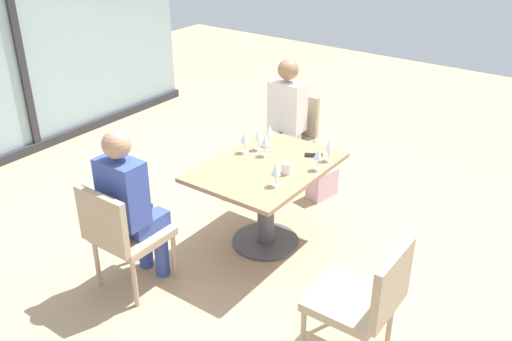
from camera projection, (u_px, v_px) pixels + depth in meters
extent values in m
plane|color=tan|center=(266.00, 242.00, 4.74)|extent=(12.00, 12.00, 0.00)
cube|color=#9AB7BC|center=(14.00, 31.00, 5.80)|extent=(4.57, 0.03, 2.70)
cube|color=#2D2D33|center=(15.00, 31.00, 5.78)|extent=(0.08, 0.06, 2.70)
cube|color=#2D2D33|center=(38.00, 146.00, 6.37)|extent=(4.57, 0.10, 0.10)
cube|color=#997551|center=(266.00, 167.00, 4.41)|extent=(1.17, 0.86, 0.04)
cylinder|color=#4C4C51|center=(266.00, 207.00, 4.58)|extent=(0.14, 0.14, 0.69)
cylinder|color=#4C4C51|center=(266.00, 241.00, 4.73)|extent=(0.56, 0.56, 0.02)
cube|color=tan|center=(283.00, 144.00, 5.52)|extent=(0.46, 0.46, 0.06)
cube|color=tan|center=(298.00, 114.00, 5.59)|extent=(0.05, 0.46, 0.42)
cylinder|color=tan|center=(255.00, 166.00, 5.58)|extent=(0.04, 0.04, 0.39)
cylinder|color=tan|center=(289.00, 177.00, 5.37)|extent=(0.04, 0.04, 0.39)
cylinder|color=tan|center=(278.00, 153.00, 5.87)|extent=(0.04, 0.04, 0.39)
cylinder|color=tan|center=(310.00, 162.00, 5.66)|extent=(0.04, 0.04, 0.39)
cube|color=tan|center=(133.00, 235.00, 4.08)|extent=(0.46, 0.46, 0.06)
cube|color=tan|center=(102.00, 221.00, 3.79)|extent=(0.05, 0.46, 0.42)
cylinder|color=tan|center=(174.00, 256.00, 4.23)|extent=(0.04, 0.04, 0.39)
cylinder|color=tan|center=(137.00, 239.00, 4.44)|extent=(0.04, 0.04, 0.39)
cylinder|color=tan|center=(135.00, 283.00, 3.94)|extent=(0.04, 0.04, 0.39)
cylinder|color=tan|center=(97.00, 263.00, 4.15)|extent=(0.04, 0.04, 0.39)
cube|color=tan|center=(349.00, 301.00, 3.43)|extent=(0.46, 0.46, 0.06)
cube|color=tan|center=(392.00, 285.00, 3.19)|extent=(0.46, 0.05, 0.42)
cylinder|color=tan|center=(334.00, 300.00, 3.78)|extent=(0.04, 0.04, 0.39)
cylinder|color=tan|center=(303.00, 334.00, 3.49)|extent=(0.04, 0.04, 0.39)
cylinder|color=tan|center=(390.00, 324.00, 3.57)|extent=(0.04, 0.04, 0.39)
cylinder|color=silver|center=(266.00, 166.00, 5.53)|extent=(0.11, 0.11, 0.45)
cube|color=silver|center=(271.00, 136.00, 5.47)|extent=(0.32, 0.13, 0.11)
cylinder|color=silver|center=(281.00, 170.00, 5.43)|extent=(0.11, 0.11, 0.45)
cube|color=silver|center=(287.00, 141.00, 5.38)|extent=(0.32, 0.13, 0.11)
cube|color=silver|center=(287.00, 106.00, 5.38)|extent=(0.20, 0.34, 0.48)
sphere|color=#936B4C|center=(288.00, 70.00, 5.22)|extent=(0.20, 0.20, 0.20)
cylinder|color=#384C9E|center=(161.00, 250.00, 4.25)|extent=(0.11, 0.11, 0.45)
cube|color=#384C9E|center=(149.00, 224.00, 4.06)|extent=(0.32, 0.13, 0.11)
cylinder|color=#384C9E|center=(145.00, 242.00, 4.35)|extent=(0.11, 0.11, 0.45)
cube|color=#384C9E|center=(132.00, 216.00, 4.15)|extent=(0.32, 0.13, 0.11)
cube|color=#384C9E|center=(122.00, 192.00, 3.88)|extent=(0.20, 0.34, 0.48)
sphere|color=tan|center=(116.00, 144.00, 3.71)|extent=(0.20, 0.20, 0.20)
cylinder|color=silver|center=(265.00, 155.00, 4.56)|extent=(0.06, 0.06, 0.00)
cylinder|color=silver|center=(265.00, 150.00, 4.54)|extent=(0.01, 0.01, 0.08)
cone|color=silver|center=(265.00, 140.00, 4.50)|extent=(0.07, 0.07, 0.09)
cylinder|color=silver|center=(269.00, 145.00, 4.74)|extent=(0.06, 0.06, 0.00)
cylinder|color=silver|center=(269.00, 140.00, 4.72)|extent=(0.01, 0.01, 0.08)
cone|color=silver|center=(269.00, 130.00, 4.68)|extent=(0.07, 0.07, 0.09)
cylinder|color=silver|center=(317.00, 169.00, 4.33)|extent=(0.06, 0.06, 0.00)
cylinder|color=silver|center=(318.00, 164.00, 4.31)|extent=(0.01, 0.01, 0.08)
cone|color=silver|center=(318.00, 153.00, 4.27)|extent=(0.07, 0.07, 0.09)
cylinder|color=silver|center=(275.00, 185.00, 4.10)|extent=(0.06, 0.06, 0.00)
cylinder|color=silver|center=(276.00, 180.00, 4.08)|extent=(0.01, 0.01, 0.08)
cone|color=silver|center=(276.00, 169.00, 4.04)|extent=(0.07, 0.07, 0.09)
cylinder|color=silver|center=(328.00, 160.00, 4.48)|extent=(0.06, 0.06, 0.00)
cylinder|color=silver|center=(329.00, 155.00, 4.46)|extent=(0.01, 0.01, 0.08)
cone|color=silver|center=(329.00, 145.00, 4.42)|extent=(0.07, 0.07, 0.09)
cylinder|color=silver|center=(258.00, 149.00, 4.66)|extent=(0.06, 0.06, 0.00)
cylinder|color=silver|center=(258.00, 144.00, 4.64)|extent=(0.01, 0.01, 0.08)
cone|color=silver|center=(258.00, 134.00, 4.60)|extent=(0.07, 0.07, 0.09)
cylinder|color=silver|center=(245.00, 152.00, 4.61)|extent=(0.06, 0.06, 0.00)
cylinder|color=silver|center=(245.00, 147.00, 4.59)|extent=(0.01, 0.01, 0.08)
cone|color=silver|center=(244.00, 137.00, 4.55)|extent=(0.07, 0.07, 0.09)
cylinder|color=white|center=(286.00, 168.00, 4.25)|extent=(0.08, 0.08, 0.09)
cube|color=black|center=(314.00, 155.00, 4.55)|extent=(0.13, 0.16, 0.01)
cube|color=beige|center=(322.00, 183.00, 5.38)|extent=(0.32, 0.21, 0.28)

